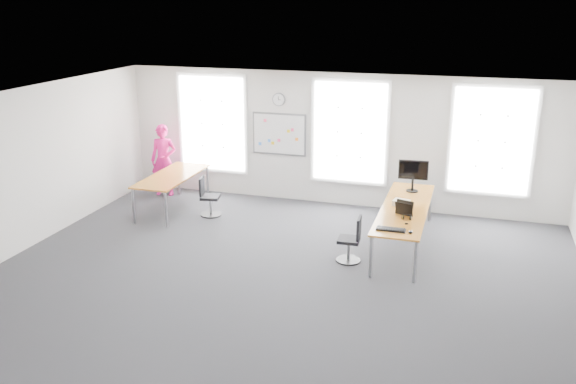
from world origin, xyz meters
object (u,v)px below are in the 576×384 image
(desk_right, at_px, (405,210))
(keyboard, at_px, (391,230))
(chair_right, at_px, (352,242))
(headphones, at_px, (406,217))
(chair_left, at_px, (208,199))
(monitor, at_px, (413,173))
(person, at_px, (164,160))
(desk_left, at_px, (172,178))

(desk_right, height_order, keyboard, keyboard)
(chair_right, relative_size, headphones, 4.93)
(chair_left, height_order, monitor, monitor)
(chair_left, distance_m, monitor, 4.41)
(chair_right, bearing_deg, chair_left, -116.10)
(desk_right, relative_size, chair_right, 3.80)
(chair_left, bearing_deg, person, 44.80)
(chair_right, bearing_deg, person, -119.53)
(desk_left, height_order, chair_left, chair_left)
(desk_right, relative_size, person, 1.88)
(keyboard, xyz_separation_m, monitor, (0.11, 2.29, 0.38))
(desk_left, relative_size, chair_right, 2.59)
(desk_left, bearing_deg, monitor, 4.56)
(chair_right, xyz_separation_m, keyboard, (0.72, -0.27, 0.42))
(desk_right, relative_size, headphones, 18.73)
(person, bearing_deg, keyboard, -35.15)
(chair_right, height_order, monitor, monitor)
(desk_right, distance_m, monitor, 1.12)
(headphones, bearing_deg, keyboard, -99.28)
(chair_left, bearing_deg, keyboard, -124.62)
(desk_right, distance_m, desk_left, 5.22)
(keyboard, bearing_deg, chair_right, 159.93)
(desk_right, relative_size, desk_left, 1.47)
(keyboard, bearing_deg, desk_left, 160.50)
(chair_left, relative_size, person, 0.50)
(desk_right, height_order, chair_right, chair_right)
(keyboard, bearing_deg, person, 154.74)
(desk_left, bearing_deg, chair_right, -20.11)
(desk_right, bearing_deg, chair_left, 173.37)
(person, height_order, keyboard, person)
(desk_left, height_order, chair_right, chair_right)
(chair_left, distance_m, keyboard, 4.57)
(desk_left, distance_m, chair_right, 4.68)
(headphones, bearing_deg, person, 167.88)
(person, relative_size, monitor, 2.60)
(headphones, bearing_deg, monitor, 100.99)
(monitor, bearing_deg, desk_left, -179.04)
(desk_left, relative_size, person, 1.28)
(desk_left, height_order, person, person)
(chair_left, distance_m, person, 1.98)
(chair_left, bearing_deg, desk_left, 71.15)
(headphones, distance_m, monitor, 1.73)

